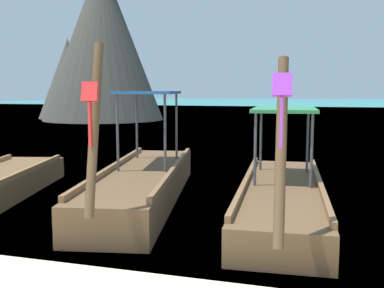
# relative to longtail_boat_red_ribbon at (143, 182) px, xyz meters

# --- Properties ---
(sea_water) EXTENTS (120.00, 120.00, 0.00)m
(sea_water) POSITION_rel_longtail_boat_red_ribbon_xyz_m (1.36, 56.73, -0.36)
(sea_water) COLOR teal
(sea_water) RESTS_ON ground
(longtail_boat_red_ribbon) EXTENTS (2.37, 6.28, 2.77)m
(longtail_boat_red_ribbon) POSITION_rel_longtail_boat_red_ribbon_xyz_m (0.00, 0.00, 0.00)
(longtail_boat_red_ribbon) COLOR brown
(longtail_boat_red_ribbon) RESTS_ON ground
(longtail_boat_violet_ribbon) EXTENTS (1.71, 6.06, 2.54)m
(longtail_boat_violet_ribbon) POSITION_rel_longtail_boat_red_ribbon_xyz_m (2.70, -0.18, -0.05)
(longtail_boat_violet_ribbon) COLOR brown
(longtail_boat_violet_ribbon) RESTS_ON ground
(karst_rock) EXTENTS (10.20, 8.86, 11.75)m
(karst_rock) POSITION_rel_longtail_boat_red_ribbon_xyz_m (-12.64, 22.26, 5.18)
(karst_rock) COLOR #47443D
(karst_rock) RESTS_ON ground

